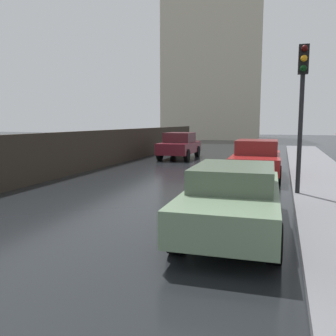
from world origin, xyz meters
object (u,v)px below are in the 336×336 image
Objects in this scene: car_green_behind_camera at (234,196)px; traffic_light at (302,91)px; car_maroon_mid_road at (180,145)px; car_red_near_kerb at (256,158)px.

car_green_behind_camera is 4.36m from traffic_light.
car_maroon_mid_road is at bearing 123.03° from traffic_light.
car_red_near_kerb is 4.33m from traffic_light.
car_maroon_mid_road reaches higher than car_green_behind_camera.
traffic_light is (1.35, -3.48, 2.19)m from car_red_near_kerb.
car_maroon_mid_road is 13.64m from car_green_behind_camera.
traffic_light is (6.03, -9.27, 2.14)m from car_maroon_mid_road.
car_maroon_mid_road is 11.26m from traffic_light.
car_maroon_mid_road is (-4.67, 5.79, 0.04)m from car_red_near_kerb.
car_maroon_mid_road reaches higher than car_red_near_kerb.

